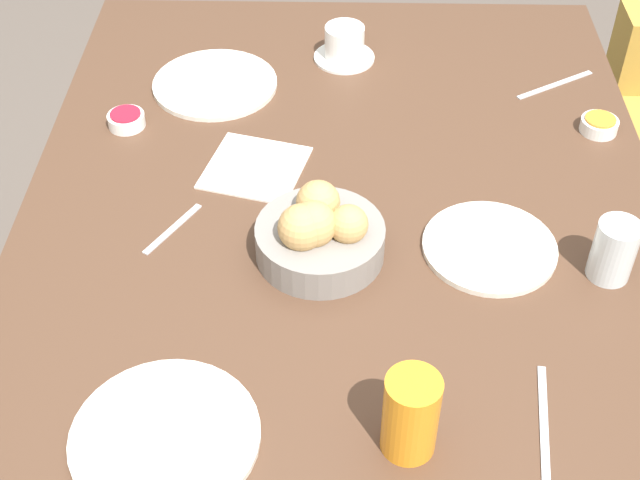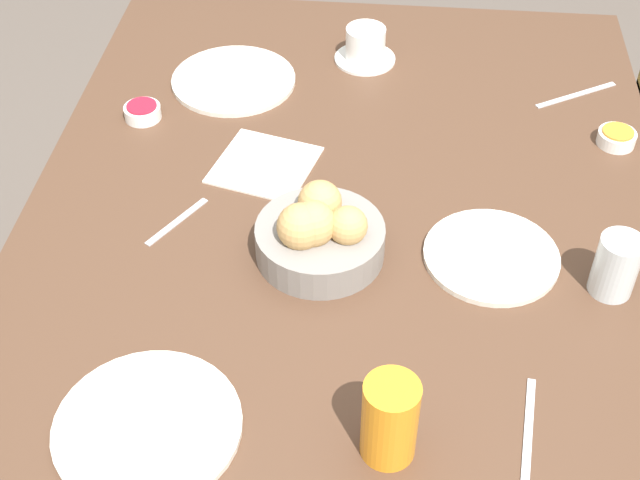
{
  "view_description": "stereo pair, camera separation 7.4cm",
  "coord_description": "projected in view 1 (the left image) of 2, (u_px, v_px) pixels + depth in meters",
  "views": [
    {
      "loc": [
        1.07,
        -0.01,
        1.72
      ],
      "look_at": [
        0.06,
        -0.04,
        0.78
      ],
      "focal_mm": 50.0,
      "sensor_mm": 36.0,
      "label": 1
    },
    {
      "loc": [
        1.06,
        0.06,
        1.72
      ],
      "look_at": [
        0.06,
        -0.04,
        0.78
      ],
      "focal_mm": 50.0,
      "sensor_mm": 36.0,
      "label": 2
    }
  ],
  "objects": [
    {
      "name": "jam_bowl_honey",
      "position": [
        599.0,
        125.0,
        1.62
      ],
      "size": [
        0.07,
        0.07,
        0.03
      ],
      "color": "white",
      "rests_on": "dining_table"
    },
    {
      "name": "knife_silver",
      "position": [
        544.0,
        422.0,
        1.16
      ],
      "size": [
        0.18,
        0.03,
        0.0
      ],
      "color": "#B7B7BC",
      "rests_on": "dining_table"
    },
    {
      "name": "plate_far_center",
      "position": [
        489.0,
        247.0,
        1.4
      ],
      "size": [
        0.21,
        0.21,
        0.01
      ],
      "color": "silver",
      "rests_on": "dining_table"
    },
    {
      "name": "coffee_cup",
      "position": [
        345.0,
        45.0,
        1.79
      ],
      "size": [
        0.12,
        0.12,
        0.07
      ],
      "color": "white",
      "rests_on": "dining_table"
    },
    {
      "name": "plate_near_right",
      "position": [
        165.0,
        436.0,
        1.14
      ],
      "size": [
        0.25,
        0.25,
        0.01
      ],
      "color": "silver",
      "rests_on": "dining_table"
    },
    {
      "name": "jam_bowl_berry",
      "position": [
        126.0,
        120.0,
        1.64
      ],
      "size": [
        0.07,
        0.07,
        0.03
      ],
      "color": "white",
      "rests_on": "dining_table"
    },
    {
      "name": "ground_plane",
      "position": [
        337.0,
        480.0,
        1.96
      ],
      "size": [
        10.0,
        10.0,
        0.0
      ],
      "primitive_type": "plane",
      "color": "#564C44"
    },
    {
      "name": "spoon_coffee",
      "position": [
        173.0,
        229.0,
        1.44
      ],
      "size": [
        0.12,
        0.08,
        0.0
      ],
      "color": "#B7B7BC",
      "rests_on": "dining_table"
    },
    {
      "name": "plate_near_left",
      "position": [
        215.0,
        84.0,
        1.74
      ],
      "size": [
        0.24,
        0.24,
        0.01
      ],
      "color": "silver",
      "rests_on": "dining_table"
    },
    {
      "name": "bread_basket",
      "position": [
        319.0,
        233.0,
        1.36
      ],
      "size": [
        0.2,
        0.2,
        0.11
      ],
      "color": "gray",
      "rests_on": "dining_table"
    },
    {
      "name": "napkin",
      "position": [
        255.0,
        168.0,
        1.55
      ],
      "size": [
        0.2,
        0.2,
        0.0
      ],
      "color": "silver",
      "rests_on": "dining_table"
    },
    {
      "name": "juice_glass",
      "position": [
        411.0,
        415.0,
        1.1
      ],
      "size": [
        0.07,
        0.07,
        0.13
      ],
      "color": "orange",
      "rests_on": "dining_table"
    },
    {
      "name": "fork_silver",
      "position": [
        555.0,
        85.0,
        1.74
      ],
      "size": [
        0.1,
        0.16,
        0.0
      ],
      "color": "#B7B7BC",
      "rests_on": "dining_table"
    },
    {
      "name": "dining_table",
      "position": [
        342.0,
        264.0,
        1.5
      ],
      "size": [
        1.49,
        1.07,
        0.75
      ],
      "color": "#4C3323",
      "rests_on": "ground_plane"
    },
    {
      "name": "water_tumbler",
      "position": [
        614.0,
        251.0,
        1.33
      ],
      "size": [
        0.07,
        0.07,
        0.1
      ],
      "color": "silver",
      "rests_on": "dining_table"
    }
  ]
}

